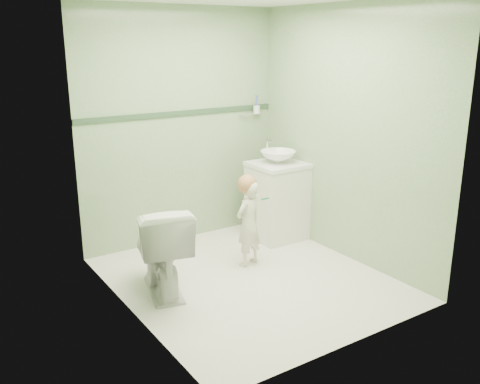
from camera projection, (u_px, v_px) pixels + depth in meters
ground at (249, 279)px, 4.71m from camera, size 2.50×2.50×0.00m
room_shell at (250, 148)px, 4.37m from camera, size 2.50×2.54×2.40m
trim_stripe at (181, 113)px, 5.32m from camera, size 2.20×0.02×0.05m
vanity at (277, 202)px, 5.60m from camera, size 0.52×0.50×0.80m
counter at (278, 165)px, 5.49m from camera, size 0.54×0.52×0.04m
basin at (278, 157)px, 5.47m from camera, size 0.37×0.37×0.13m
faucet at (268, 146)px, 5.59m from camera, size 0.03×0.13×0.18m
cup_holder at (256, 109)px, 5.76m from camera, size 0.26×0.07×0.21m
toilet at (161, 248)px, 4.39m from camera, size 0.61×0.85×0.78m
toddler at (249, 224)px, 4.91m from camera, size 0.34×0.27×0.82m
hair_cap at (247, 184)px, 4.83m from camera, size 0.18×0.18×0.18m
teal_toothbrush at (264, 198)px, 4.82m from camera, size 0.11×0.14×0.08m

